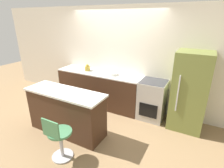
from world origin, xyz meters
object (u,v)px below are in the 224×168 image
oven_range (152,100)px  kettle (87,68)px  stool_chair (59,139)px  mixing_bowl (113,73)px  refrigerator (189,92)px

oven_range → kettle: 1.93m
oven_range → kettle: size_ratio=5.16×
oven_range → stool_chair: (-0.99, -2.06, -0.07)m
mixing_bowl → kettle: bearing=180.0°
stool_chair → kettle: 2.30m
refrigerator → mixing_bowl: refrigerator is taller
stool_chair → mixing_bowl: bearing=92.0°
stool_chair → kettle: (-0.85, 2.04, 0.62)m
kettle → mixing_bowl: bearing=0.0°
oven_range → mixing_bowl: size_ratio=3.50×
refrigerator → stool_chair: refrigerator is taller
refrigerator → kettle: size_ratio=9.27×
refrigerator → oven_range: bearing=178.8°
refrigerator → stool_chair: size_ratio=2.02×
oven_range → stool_chair: 2.29m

